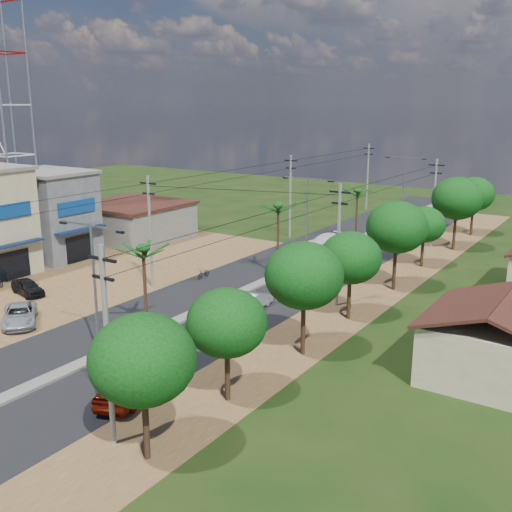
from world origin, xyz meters
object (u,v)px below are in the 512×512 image
at_px(car_parked_silver, 20,316).
at_px(car_parked_dark, 28,287).
at_px(car_white_far, 325,241).
at_px(car_silver_mid, 252,301).
at_px(car_red_near, 127,383).
at_px(moto_rider_east, 106,363).

bearing_deg(car_parked_silver, car_parked_dark, 88.31).
height_order(car_white_far, car_parked_silver, car_white_far).
relative_size(car_silver_mid, car_white_far, 0.88).
height_order(car_red_near, moto_rider_east, car_red_near).
relative_size(car_silver_mid, car_parked_silver, 0.87).
relative_size(car_red_near, car_parked_silver, 1.06).
height_order(car_red_near, car_silver_mid, car_red_near).
height_order(car_parked_dark, moto_rider_east, car_parked_dark).
relative_size(car_red_near, car_parked_dark, 1.35).
bearing_deg(moto_rider_east, car_silver_mid, -96.07).
bearing_deg(car_silver_mid, car_white_far, -81.86).
xyz_separation_m(car_white_far, car_parked_dark, (-12.00, -26.90, -0.04)).
relative_size(car_parked_silver, car_parked_dark, 1.27).
bearing_deg(car_silver_mid, moto_rider_east, 80.17).
distance_m(car_silver_mid, car_parked_dark, 17.74).
bearing_deg(car_red_near, car_parked_silver, -36.66).
xyz_separation_m(car_parked_silver, car_parked_dark, (-4.99, 4.29, -0.02)).
height_order(car_parked_silver, moto_rider_east, car_parked_silver).
relative_size(car_red_near, moto_rider_east, 3.13).
relative_size(car_white_far, car_parked_silver, 0.99).
distance_m(car_parked_silver, moto_rider_east, 10.26).
bearing_deg(car_white_far, car_silver_mid, -60.76).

